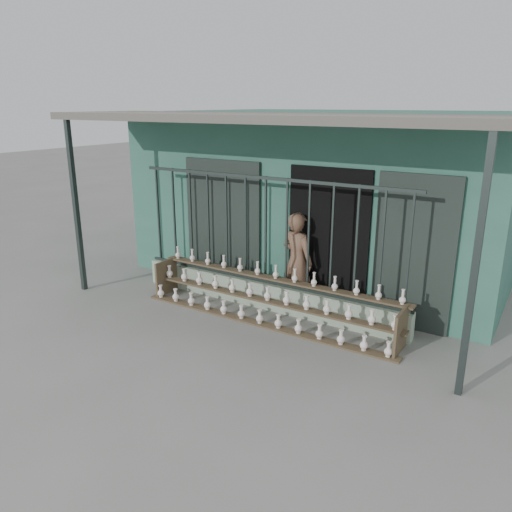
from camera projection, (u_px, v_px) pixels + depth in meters
The scene contains 6 objects.
ground at pixel (221, 336), 7.52m from camera, with size 60.00×60.00×0.00m, color slate.
workshop_building at pixel (337, 190), 10.47m from camera, with size 7.40×6.60×3.21m.
parapet_wall at pixel (265, 295), 8.51m from camera, with size 5.00×0.20×0.45m, color #9FB49B.
security_fence at pixel (266, 231), 8.18m from camera, with size 5.00×0.04×1.80m.
shelf_rack at pixel (267, 299), 7.99m from camera, with size 4.50×0.68×0.85m.
elderly_woman at pixel (297, 261), 8.33m from camera, with size 0.61×0.40×1.66m, color brown.
Camera 1 is at (4.07, -5.52, 3.36)m, focal length 35.00 mm.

